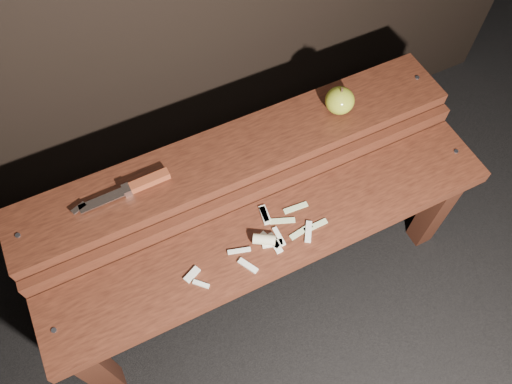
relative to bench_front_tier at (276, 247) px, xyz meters
name	(u,v)px	position (x,y,z in m)	size (l,w,h in m)	color
ground	(264,276)	(0.00, 0.06, -0.35)	(60.00, 60.00, 0.00)	black
bench_front_tier	(276,247)	(0.00, 0.00, 0.00)	(1.20, 0.20, 0.42)	#32160C
bench_rear_tier	(239,169)	(0.00, 0.23, 0.06)	(1.20, 0.21, 0.50)	#32160C
apple	(340,100)	(0.30, 0.23, 0.18)	(0.08, 0.08, 0.08)	olive
knife	(138,186)	(-0.27, 0.23, 0.16)	(0.25, 0.03, 0.02)	brown
apple_scraps	(267,238)	(-0.03, 0.00, 0.07)	(0.38, 0.16, 0.03)	beige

